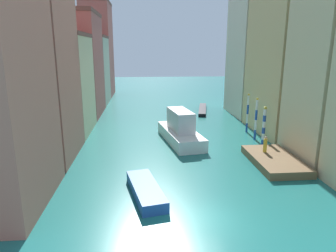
# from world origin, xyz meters

# --- Properties ---
(ground_plane) EXTENTS (154.00, 154.00, 0.00)m
(ground_plane) POSITION_xyz_m (0.00, 24.50, 0.00)
(ground_plane) COLOR #1E6B66
(building_left_1) EXTENTS (6.17, 9.28, 20.27)m
(building_left_1) POSITION_xyz_m (-13.79, 12.88, 10.15)
(building_left_1) COLOR #C6705B
(building_left_1) RESTS_ON ground
(building_left_2) EXTENTS (6.17, 9.97, 12.56)m
(building_left_2) POSITION_xyz_m (-13.79, 22.51, 6.29)
(building_left_2) COLOR beige
(building_left_2) RESTS_ON ground
(building_left_3) EXTENTS (6.17, 11.63, 16.28)m
(building_left_3) POSITION_xyz_m (-13.79, 33.49, 8.15)
(building_left_3) COLOR #B25147
(building_left_3) RESTS_ON ground
(building_left_4) EXTENTS (6.17, 10.35, 13.07)m
(building_left_4) POSITION_xyz_m (-13.79, 44.51, 6.55)
(building_left_4) COLOR #BCB299
(building_left_4) RESTS_ON ground
(building_left_5) EXTENTS (6.17, 10.85, 20.71)m
(building_left_5) POSITION_xyz_m (-13.79, 55.14, 10.37)
(building_left_5) COLOR #B25147
(building_left_5) RESTS_ON ground
(building_right_1) EXTENTS (6.17, 7.66, 20.38)m
(building_right_1) POSITION_xyz_m (13.79, 9.94, 10.20)
(building_right_1) COLOR beige
(building_right_1) RESTS_ON ground
(building_right_2) EXTENTS (6.17, 11.91, 18.25)m
(building_right_2) POSITION_xyz_m (13.79, 20.12, 9.14)
(building_right_2) COLOR #DBB77A
(building_right_2) RESTS_ON ground
(building_right_3) EXTENTS (6.17, 10.27, 21.38)m
(building_right_3) POSITION_xyz_m (13.79, 31.46, 10.70)
(building_right_3) COLOR beige
(building_right_3) RESTS_ON ground
(waterfront_dock) EXTENTS (4.08, 7.55, 0.72)m
(waterfront_dock) POSITION_xyz_m (8.43, 8.92, 0.36)
(waterfront_dock) COLOR brown
(waterfront_dock) RESTS_ON ground
(person_on_dock) EXTENTS (0.36, 0.36, 1.60)m
(person_on_dock) POSITION_xyz_m (8.01, 10.37, 1.46)
(person_on_dock) COLOR gold
(person_on_dock) RESTS_ON waterfront_dock
(mooring_pole_0) EXTENTS (0.38, 0.38, 4.49)m
(mooring_pole_0) POSITION_xyz_m (9.53, 14.69, 2.30)
(mooring_pole_0) COLOR #1E479E
(mooring_pole_0) RESTS_ON ground
(mooring_pole_1) EXTENTS (0.30, 0.30, 5.08)m
(mooring_pole_1) POSITION_xyz_m (9.44, 16.96, 2.59)
(mooring_pole_1) COLOR #1E479E
(mooring_pole_1) RESTS_ON ground
(mooring_pole_2) EXTENTS (0.29, 0.29, 5.09)m
(mooring_pole_2) POSITION_xyz_m (9.59, 20.35, 2.59)
(mooring_pole_2) COLOR #1E479E
(mooring_pole_2) RESTS_ON ground
(vaporetto_white) EXTENTS (4.79, 10.12, 3.74)m
(vaporetto_white) POSITION_xyz_m (0.41, 16.96, 1.36)
(vaporetto_white) COLOR white
(vaporetto_white) RESTS_ON ground
(gondola_black) EXTENTS (3.21, 9.92, 0.53)m
(gondola_black) POSITION_xyz_m (6.49, 34.50, 0.26)
(gondola_black) COLOR black
(gondola_black) RESTS_ON ground
(motorboat_0) EXTENTS (3.09, 6.40, 0.82)m
(motorboat_0) POSITION_xyz_m (-3.84, 3.53, 0.41)
(motorboat_0) COLOR #234C93
(motorboat_0) RESTS_ON ground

